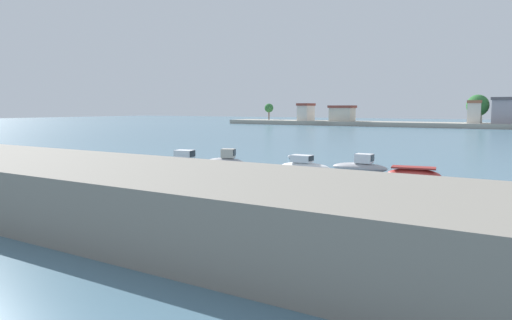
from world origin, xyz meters
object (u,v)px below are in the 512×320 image
Objects in this scene: moored_boat_2 at (225,162)px; moored_boat_4 at (360,166)px; moored_boat_0 at (92,168)px; moored_boat_1 at (178,161)px; mooring_buoy_1 at (164,173)px; mooring_buoy_0 at (290,157)px; moored_boat_3 at (304,166)px; moored_boat_5 at (413,175)px.

moored_boat_4 is (9.86, 4.25, -0.11)m from moored_boat_2.
moored_boat_2 is at bearing 25.58° from moored_boat_0.
moored_boat_1 is 4.74m from mooring_buoy_1.
mooring_buoy_0 is at bearing 67.39° from moored_boat_2.
moored_boat_1 is 10.74m from moored_boat_3.
moored_boat_1 reaches higher than moored_boat_4.
moored_boat_5 is at bearing -4.34° from moored_boat_3.
moored_boat_4 is at bearing 6.61° from moored_boat_1.
moored_boat_4 is (3.79, 2.09, -0.01)m from moored_boat_3.
moored_boat_5 is (8.43, -0.57, 0.00)m from moored_boat_3.
mooring_buoy_1 is (-1.91, -5.08, -0.41)m from moored_boat_2.
moored_boat_0 is at bearing -148.17° from moored_boat_4.
mooring_buoy_0 is at bearing 139.05° from moored_boat_5.
moored_boat_0 is at bearing -167.04° from moored_boat_5.
moored_boat_5 is at bearing -32.33° from moored_boat_4.
moored_boat_2 reaches higher than moored_boat_5.
mooring_buoy_0 is (-13.82, 8.44, -0.31)m from moored_boat_5.
moored_boat_3 is 8.45m from moored_boat_5.
mooring_buoy_1 is (-11.78, -9.33, -0.30)m from moored_boat_4.
moored_boat_1 reaches higher than mooring_buoy_0.
moored_boat_1 reaches higher than mooring_buoy_1.
moored_boat_4 reaches higher than mooring_buoy_0.
moored_boat_2 is at bearing -93.88° from mooring_buoy_0.
moored_boat_0 is at bearing -144.67° from moored_boat_3.
moored_boat_2 is 0.98× the size of moored_boat_5.
moored_boat_5 is 17.72m from mooring_buoy_1.
moored_boat_4 is 5.34m from moored_boat_5.
moored_boat_5 is 9.63× the size of mooring_buoy_1.
moored_boat_3 is at bearing 42.18° from mooring_buoy_1.
moored_boat_5 is at bearing -31.40° from mooring_buoy_0.
moored_boat_1 is at bearing 45.27° from moored_boat_0.
moored_boat_3 is at bearing 15.44° from moored_boat_0.
moored_boat_5 is at bearing -12.45° from moored_boat_2.
moored_boat_0 is 14.00× the size of mooring_buoy_0.
moored_boat_1 reaches higher than moored_boat_3.
moored_boat_0 is 1.49× the size of moored_boat_2.
moored_boat_5 reaches higher than mooring_buoy_0.
moored_boat_2 is 9.41× the size of mooring_buoy_0.
moored_boat_2 reaches higher than moored_boat_1.
moored_boat_0 is 1.19× the size of moored_boat_1.
mooring_buoy_1 is (-16.42, -6.67, -0.31)m from moored_boat_5.
moored_boat_2 is at bearing 69.33° from mooring_buoy_1.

